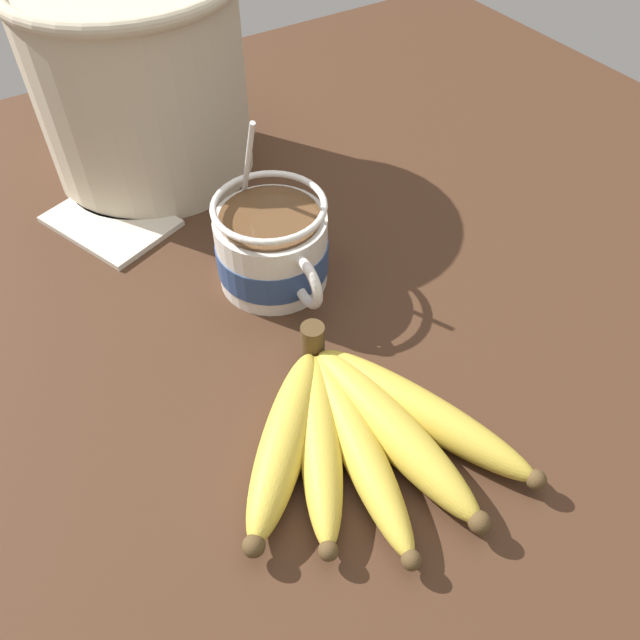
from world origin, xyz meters
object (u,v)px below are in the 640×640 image
woven_basket (139,76)px  small_plate (145,176)px  coffee_mug (272,248)px  banana_bunch (359,432)px

woven_basket → small_plate: 10.84cm
coffee_mug → banana_bunch: 19.76cm
coffee_mug → banana_bunch: (19.32, -3.52, -2.13)cm
banana_bunch → small_plate: size_ratio=1.33×
small_plate → woven_basket: bearing=127.5°
woven_basket → small_plate: bearing=-52.5°
small_plate → coffee_mug: bearing=11.6°
coffee_mug → banana_bunch: size_ratio=0.72×
banana_bunch → coffee_mug: bearing=169.7°
coffee_mug → woven_basket: woven_basket is taller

